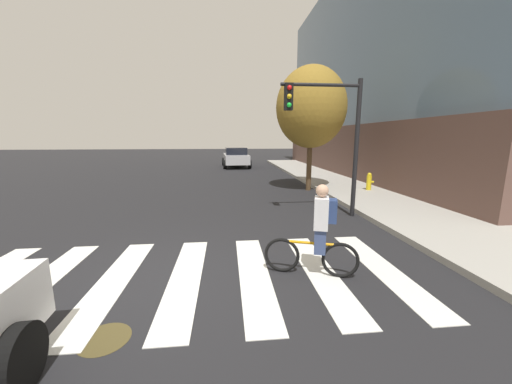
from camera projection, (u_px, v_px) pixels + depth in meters
name	position (u px, v px, depth m)	size (l,w,h in m)	color
ground_plane	(158.00, 279.00, 5.11)	(120.00, 120.00, 0.00)	black
crosswalk_stripes	(150.00, 279.00, 5.09)	(9.23, 3.50, 0.01)	silver
manhole_cover	(104.00, 339.00, 3.59)	(0.64, 0.64, 0.01)	#473D1E
sedan_mid	(236.00, 157.00, 24.47)	(2.42, 4.86, 1.65)	#B7B7BC
cyclist	(319.00, 231.00, 5.11)	(1.64, 0.61, 1.69)	black
traffic_light_near	(331.00, 125.00, 8.63)	(2.47, 0.28, 4.20)	black
fire_hydrant	(369.00, 182.00, 12.94)	(0.33, 0.22, 0.78)	gold
street_tree_near	(311.00, 108.00, 13.07)	(3.19, 3.19, 5.67)	#4C3823
corner_building	(468.00, 77.00, 19.33)	(18.17, 24.31, 13.06)	brown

